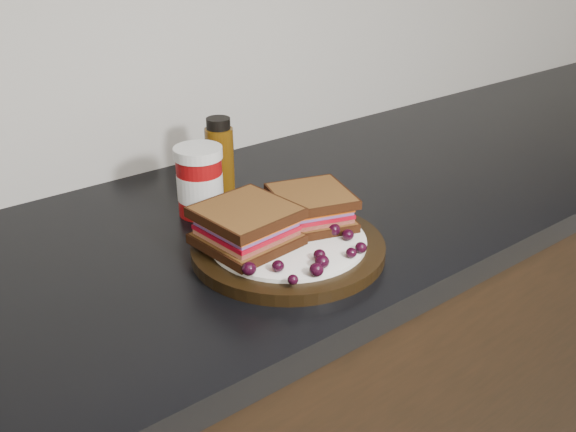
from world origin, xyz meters
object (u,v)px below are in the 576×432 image
plate (288,248)px  condiment_jar (200,181)px  oil_bottle (220,156)px  sandwich_left (246,226)px

plate → condiment_jar: (-0.03, 0.19, 0.05)m
condiment_jar → oil_bottle: size_ratio=0.84×
sandwich_left → condiment_jar: condiment_jar is taller
plate → oil_bottle: size_ratio=2.08×
plate → oil_bottle: (0.04, 0.25, 0.06)m
plate → sandwich_left: 0.07m
condiment_jar → sandwich_left: bearing=-98.9°
condiment_jar → plate: bearing=-81.7°
plate → oil_bottle: oil_bottle is taller
sandwich_left → oil_bottle: 0.24m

